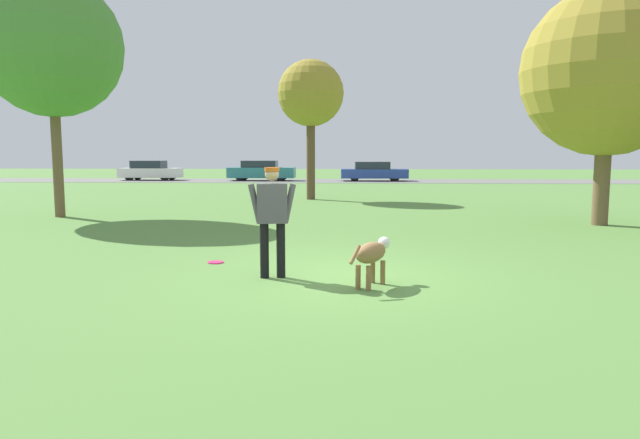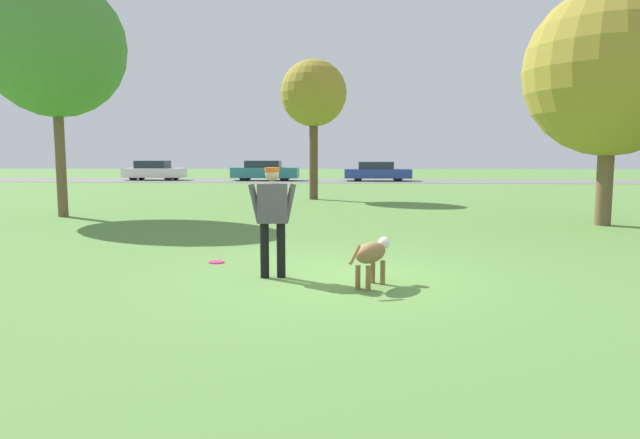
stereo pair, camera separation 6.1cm
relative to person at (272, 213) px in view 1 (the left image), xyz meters
The scene contains 11 objects.
ground_plane 1.31m from the person, ahead, with size 120.00×120.00×0.00m, color #56843D.
far_road_strip 30.21m from the person, 88.33° to the left, with size 120.00×6.00×0.01m.
person is the anchor object (origin of this frame).
dog 1.60m from the person, 17.99° to the right, with size 0.62×1.04×0.64m.
frisbee 1.83m from the person, 135.69° to the left, with size 0.27×0.27×0.02m.
tree_near_right 10.50m from the person, 41.55° to the left, with size 4.24×4.24×6.00m.
tree_near_left 11.37m from the person, 133.00° to the left, with size 3.95×3.95×6.80m.
tree_mid_center 14.90m from the person, 91.76° to the left, with size 2.61×2.61×5.50m.
parked_car_white 33.02m from the person, 112.56° to the left, with size 4.12×1.76×1.35m.
parked_car_teal 30.62m from the person, 99.22° to the left, with size 4.50×1.68×1.36m.
parked_car_blue 30.29m from the person, 84.91° to the left, with size 4.48×1.86×1.29m.
Camera 1 is at (0.26, -8.34, 1.82)m, focal length 32.00 mm.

